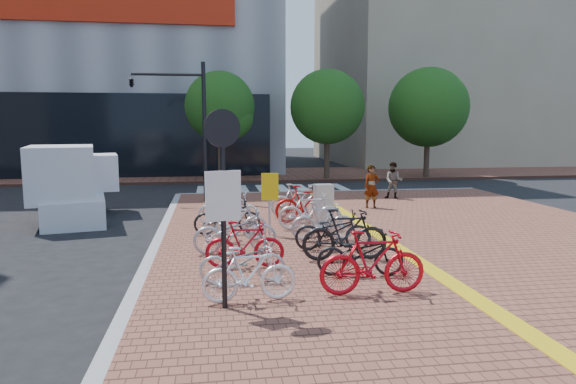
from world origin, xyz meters
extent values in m
plane|color=black|center=(0.00, 0.00, 0.00)|extent=(120.00, 120.00, 0.00)
cube|color=gold|center=(2.00, -5.00, 0.16)|extent=(0.40, 34.00, 0.01)
cube|color=gray|center=(3.00, 12.00, 0.08)|extent=(14.00, 0.25, 0.15)
cube|color=brown|center=(0.00, 21.00, 0.07)|extent=(70.00, 8.00, 0.15)
cube|color=gray|center=(18.00, 32.00, 9.00)|extent=(20.00, 18.00, 18.00)
cube|color=silver|center=(-3.00, 14.00, 0.01)|extent=(0.50, 4.00, 0.01)
cube|color=silver|center=(-2.00, 14.00, 0.01)|extent=(0.50, 4.00, 0.01)
cube|color=silver|center=(-1.00, 14.00, 0.01)|extent=(0.50, 4.00, 0.01)
cube|color=silver|center=(0.00, 14.00, 0.01)|extent=(0.50, 4.00, 0.01)
cube|color=silver|center=(1.00, 14.00, 0.01)|extent=(0.50, 4.00, 0.01)
cube|color=silver|center=(2.00, 14.00, 0.01)|extent=(0.50, 4.00, 0.01)
cube|color=silver|center=(3.00, 14.00, 0.01)|extent=(0.50, 4.00, 0.01)
cube|color=silver|center=(4.00, 14.00, 0.01)|extent=(0.50, 4.00, 0.01)
cylinder|color=#38281E|center=(-2.00, 17.50, 1.45)|extent=(0.32, 0.32, 2.60)
sphere|color=#194714|center=(-2.00, 17.50, 4.20)|extent=(3.80, 3.80, 3.80)
sphere|color=#194714|center=(-1.40, 17.20, 3.60)|extent=(2.40, 2.40, 2.40)
cylinder|color=#38281E|center=(4.00, 17.50, 1.45)|extent=(0.32, 0.32, 2.60)
sphere|color=#194714|center=(4.00, 17.50, 4.20)|extent=(4.20, 4.20, 4.20)
sphere|color=#194714|center=(4.60, 17.20, 3.60)|extent=(2.40, 2.40, 2.40)
cylinder|color=#38281E|center=(10.00, 17.50, 1.45)|extent=(0.32, 0.32, 2.60)
sphere|color=#194714|center=(10.00, 17.50, 4.20)|extent=(4.60, 4.60, 4.60)
sphere|color=#194714|center=(10.60, 17.20, 3.60)|extent=(2.40, 2.40, 2.40)
imported|color=white|center=(-1.94, -2.51, 0.64)|extent=(1.67, 0.58, 0.98)
imported|color=#B0AFB4|center=(-1.99, -1.41, 0.58)|extent=(1.67, 0.62, 0.87)
imported|color=#A20B19|center=(-1.87, -0.35, 0.66)|extent=(1.71, 0.60, 1.01)
imported|color=#B0AFB4|center=(-2.01, 0.94, 0.67)|extent=(2.05, 0.89, 1.05)
imported|color=silver|center=(-1.95, 2.16, 0.66)|extent=(1.76, 0.72, 1.03)
imported|color=black|center=(-2.13, 3.11, 0.64)|extent=(1.89, 0.75, 0.98)
imported|color=silver|center=(-2.04, 4.43, 0.64)|extent=(1.96, 0.99, 0.99)
imported|color=#B1B2B6|center=(-2.11, 5.68, 0.62)|extent=(1.62, 0.75, 0.94)
imported|color=#B80D1A|center=(0.28, -2.43, 0.74)|extent=(1.95, 0.55, 1.17)
imported|color=black|center=(0.39, -1.29, 0.61)|extent=(1.82, 0.87, 0.92)
imported|color=black|center=(0.40, -0.07, 0.74)|extent=(1.97, 0.59, 1.18)
imported|color=black|center=(0.35, 0.86, 0.63)|extent=(1.92, 0.88, 0.97)
imported|color=#AFAEB3|center=(0.34, 1.95, 0.67)|extent=(1.72, 0.50, 1.03)
imported|color=silver|center=(0.26, 3.30, 0.71)|extent=(1.90, 0.74, 1.11)
imported|color=#A40E0B|center=(0.36, 4.56, 0.74)|extent=(1.99, 0.72, 1.17)
imported|color=silver|center=(0.29, 5.48, 0.71)|extent=(1.87, 0.59, 1.11)
imported|color=gray|center=(3.27, 6.94, 0.94)|extent=(0.58, 0.39, 1.58)
imported|color=#484F5C|center=(4.90, 9.09, 0.90)|extent=(0.92, 0.85, 1.51)
cube|color=#B2B2B7|center=(0.86, 4.24, 0.76)|extent=(0.58, 0.44, 1.22)
cylinder|color=#B7B7BC|center=(-0.98, 2.81, 0.99)|extent=(0.08, 0.08, 1.68)
cube|color=yellow|center=(-0.98, 2.77, 1.50)|extent=(0.47, 0.14, 0.75)
cylinder|color=black|center=(-2.37, -2.75, 1.77)|extent=(0.11, 0.11, 3.25)
cylinder|color=black|center=(-2.37, -2.81, 3.13)|extent=(0.59, 0.23, 0.61)
cube|color=silver|center=(-2.37, -2.81, 2.05)|extent=(0.58, 0.22, 0.81)
cylinder|color=black|center=(-2.77, 9.73, 2.89)|extent=(0.16, 0.16, 5.48)
cylinder|color=black|center=(-4.14, 9.73, 5.13)|extent=(2.74, 0.11, 0.11)
imported|color=black|center=(-5.52, 9.73, 4.85)|extent=(0.24, 1.13, 0.46)
cube|color=silver|center=(-7.09, 6.84, 0.44)|extent=(2.73, 4.66, 0.87)
cube|color=silver|center=(-7.36, 8.08, 1.50)|extent=(2.19, 2.19, 1.26)
cube|color=silver|center=(-6.93, 6.09, 1.65)|extent=(2.47, 3.07, 1.75)
cylinder|color=black|center=(-8.23, 8.19, 0.34)|extent=(0.35, 0.71, 0.68)
cylinder|color=black|center=(-7.57, 5.15, 0.34)|extent=(0.35, 0.71, 0.68)
cylinder|color=black|center=(-6.62, 8.54, 0.34)|extent=(0.35, 0.71, 0.68)
cylinder|color=black|center=(-5.96, 5.50, 0.34)|extent=(0.35, 0.71, 0.68)
camera|label=1|loc=(-2.56, -11.05, 3.18)|focal=32.00mm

